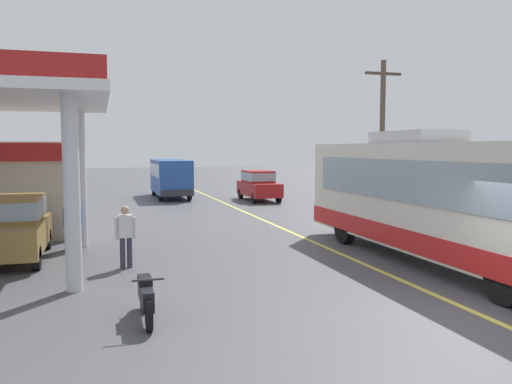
{
  "coord_description": "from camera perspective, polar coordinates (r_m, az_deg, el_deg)",
  "views": [
    {
      "loc": [
        -6.9,
        -7.88,
        3.18
      ],
      "look_at": [
        -1.5,
        10.0,
        1.6
      ],
      "focal_mm": 36.31,
      "sensor_mm": 36.0,
      "label": 1
    }
  ],
  "objects": [
    {
      "name": "lane_divider_stripe",
      "position": [
        24.11,
        -0.03,
        -2.74
      ],
      "size": [
        0.16,
        50.0,
        0.01
      ],
      "primitive_type": "cube",
      "color": "#D8CC4C",
      "rests_on": "ground"
    },
    {
      "name": "coach_bus_main",
      "position": [
        15.21,
        19.13,
        -0.94
      ],
      "size": [
        2.6,
        11.04,
        3.69
      ],
      "color": "silver",
      "rests_on": "ground"
    },
    {
      "name": "minibus_opposing_lane",
      "position": [
        33.81,
        -9.4,
        1.87
      ],
      "size": [
        2.04,
        6.13,
        2.44
      ],
      "color": "#264C9E",
      "rests_on": "ground"
    },
    {
      "name": "car_trailing_behind_bus",
      "position": [
        31.56,
        0.28,
        0.89
      ],
      "size": [
        1.7,
        4.2,
        1.82
      ],
      "color": "maroon",
      "rests_on": "ground"
    },
    {
      "name": "car_at_pump",
      "position": [
        16.31,
        -25.14,
        -3.25
      ],
      "size": [
        1.7,
        4.2,
        1.82
      ],
      "color": "olive",
      "rests_on": "ground"
    },
    {
      "name": "utility_pole_roadside",
      "position": [
        24.58,
        13.72,
        6.05
      ],
      "size": [
        1.8,
        0.24,
        7.17
      ],
      "color": "brown",
      "rests_on": "ground"
    },
    {
      "name": "pedestrian_by_shop",
      "position": [
        14.18,
        -14.16,
        -4.43
      ],
      "size": [
        0.55,
        0.22,
        1.66
      ],
      "color": "#33333F",
      "rests_on": "ground"
    },
    {
      "name": "pedestrian_near_pump",
      "position": [
        16.99,
        -19.55,
        -3.04
      ],
      "size": [
        0.55,
        0.22,
        1.66
      ],
      "color": "#33333F",
      "rests_on": "ground"
    },
    {
      "name": "ground",
      "position": [
        28.9,
        -2.89,
        -1.49
      ],
      "size": [
        120.0,
        120.0,
        0.0
      ],
      "primitive_type": "plane",
      "color": "#4C4C51"
    },
    {
      "name": "motorcycle_parked_forecourt",
      "position": [
        9.95,
        -12.05,
        -11.21
      ],
      "size": [
        0.55,
        1.8,
        0.92
      ],
      "color": "black",
      "rests_on": "ground"
    }
  ]
}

